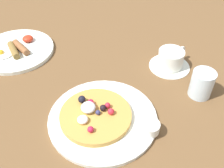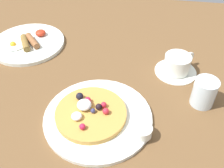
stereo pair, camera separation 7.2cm
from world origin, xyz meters
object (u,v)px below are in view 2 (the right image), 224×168
(coffee_saucer, at_px, (175,71))
(water_glass, at_px, (204,92))
(coffee_cup, at_px, (178,63))
(pancake_plate, at_px, (98,117))
(syrup_ramekin, at_px, (142,131))
(breakfast_plate, at_px, (28,43))

(coffee_saucer, bearing_deg, water_glass, -61.50)
(coffee_saucer, distance_m, coffee_cup, 0.03)
(coffee_saucer, height_order, coffee_cup, coffee_cup)
(water_glass, bearing_deg, coffee_saucer, 118.50)
(coffee_cup, xyz_separation_m, water_glass, (0.07, -0.12, 0.01))
(pancake_plate, height_order, coffee_cup, coffee_cup)
(syrup_ramekin, xyz_separation_m, breakfast_plate, (-0.43, 0.33, -0.02))
(coffee_saucer, xyz_separation_m, coffee_cup, (0.00, 0.00, 0.03))
(syrup_ramekin, bearing_deg, coffee_cup, 71.73)
(breakfast_plate, xyz_separation_m, water_glass, (0.58, -0.19, 0.03))
(syrup_ramekin, bearing_deg, pancake_plate, 160.84)
(breakfast_plate, distance_m, water_glass, 0.62)
(coffee_cup, height_order, water_glass, water_glass)
(coffee_cup, bearing_deg, water_glass, -62.11)
(syrup_ramekin, distance_m, coffee_saucer, 0.28)
(pancake_plate, bearing_deg, water_glass, 20.47)
(pancake_plate, relative_size, breakfast_plate, 1.11)
(water_glass, bearing_deg, coffee_cup, 117.89)
(syrup_ramekin, relative_size, coffee_saucer, 0.37)
(breakfast_plate, relative_size, coffee_saucer, 1.96)
(coffee_saucer, bearing_deg, pancake_plate, -132.14)
(coffee_saucer, height_order, water_glass, water_glass)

